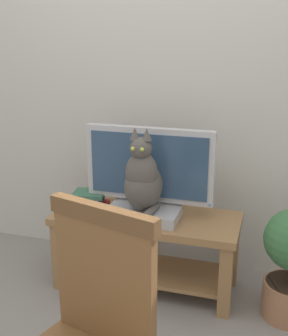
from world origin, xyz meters
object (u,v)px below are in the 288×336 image
(cat, at_px, (143,179))
(book_stack, at_px, (88,199))
(tv, at_px, (149,168))
(media_box, at_px, (143,213))
(wooden_chair, at_px, (86,334))
(tv_stand, at_px, (146,238))

(cat, bearing_deg, book_stack, 164.32)
(tv, distance_m, media_box, 0.27)
(media_box, relative_size, cat, 0.86)
(wooden_chair, relative_size, book_stack, 4.24)
(tv, xyz_separation_m, cat, (-0.00, -0.13, -0.03))
(tv_stand, height_order, cat, cat)
(tv_stand, height_order, book_stack, book_stack)
(tv_stand, relative_size, tv, 1.43)
(tv_stand, relative_size, cat, 2.26)
(book_stack, bearing_deg, tv, 2.44)
(tv, relative_size, media_box, 1.84)
(media_box, relative_size, book_stack, 1.80)
(tv, relative_size, book_stack, 3.31)
(tv, distance_m, wooden_chair, 1.30)
(media_box, relative_size, wooden_chair, 0.42)
(cat, bearing_deg, media_box, 93.77)
(cat, relative_size, book_stack, 2.10)
(wooden_chair, bearing_deg, book_stack, 113.41)
(tv, relative_size, wooden_chair, 0.78)
(wooden_chair, bearing_deg, tv, 96.72)
(tv_stand, bearing_deg, wooden_chair, -82.96)
(tv_stand, xyz_separation_m, book_stack, (-0.39, 0.04, 0.19))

